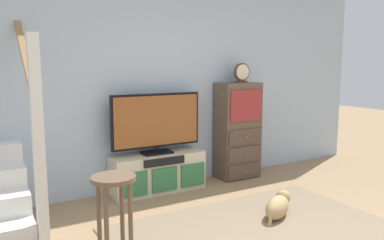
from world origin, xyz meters
TOP-DOWN VIEW (x-y plane):
  - back_wall at (0.00, 2.46)m, footprint 6.40×0.12m
  - area_rug at (0.00, 0.60)m, footprint 2.60×1.80m
  - media_console at (-0.30, 2.19)m, footprint 1.15×0.38m
  - television at (-0.30, 2.22)m, footprint 1.14×0.22m
  - side_cabinet at (0.91, 2.20)m, footprint 0.58×0.38m
  - desk_clock at (0.95, 2.19)m, footprint 0.24×0.08m
  - bar_stool_near at (-1.32, 0.78)m, footprint 0.34×0.34m
  - dog at (0.42, 0.86)m, footprint 0.50×0.40m

SIDE VIEW (x-z plane):
  - area_rug at x=0.00m, z-range 0.00..0.01m
  - dog at x=0.42m, z-range 0.00..0.23m
  - media_console at x=-0.30m, z-range 0.00..0.47m
  - bar_stool_near at x=-1.32m, z-range 0.17..0.89m
  - side_cabinet at x=0.91m, z-range 0.00..1.30m
  - television at x=-0.30m, z-range 0.50..1.23m
  - back_wall at x=0.00m, z-range 0.00..2.70m
  - desk_clock at x=0.95m, z-range 1.30..1.57m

